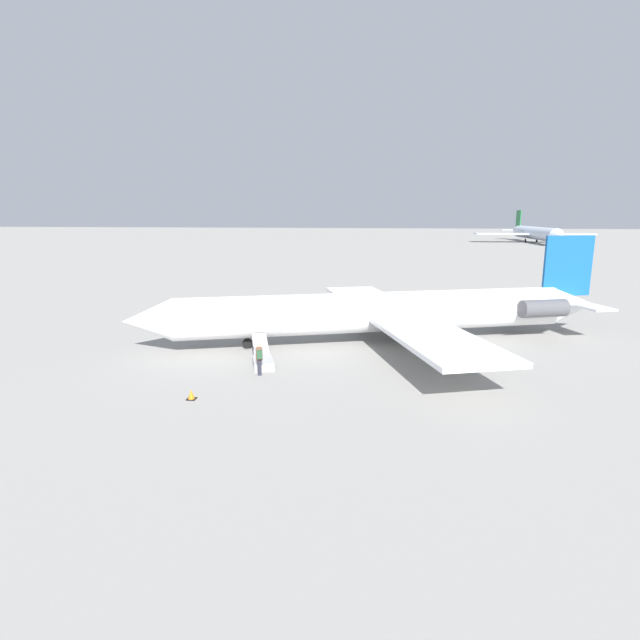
{
  "coord_description": "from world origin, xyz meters",
  "views": [
    {
      "loc": [
        -1.05,
        32.8,
        8.41
      ],
      "look_at": [
        3.43,
        2.09,
        1.86
      ],
      "focal_mm": 28.0,
      "sensor_mm": 36.0,
      "label": 1
    }
  ],
  "objects_px": {
    "airplane_main": "(390,311)",
    "airplane_far_center": "(535,233)",
    "passenger": "(259,357)",
    "boarding_stairs": "(262,359)"
  },
  "relations": [
    {
      "from": "airplane_far_center",
      "to": "airplane_main",
      "type": "bearing_deg",
      "value": -20.02
    },
    {
      "from": "airplane_far_center",
      "to": "boarding_stairs",
      "type": "bearing_deg",
      "value": -21.84
    },
    {
      "from": "airplane_main",
      "to": "passenger",
      "type": "bearing_deg",
      "value": 31.55
    },
    {
      "from": "airplane_main",
      "to": "airplane_far_center",
      "type": "bearing_deg",
      "value": -127.57
    },
    {
      "from": "boarding_stairs",
      "to": "passenger",
      "type": "height_order",
      "value": "passenger"
    },
    {
      "from": "airplane_far_center",
      "to": "boarding_stairs",
      "type": "height_order",
      "value": "airplane_far_center"
    },
    {
      "from": "airplane_main",
      "to": "airplane_far_center",
      "type": "height_order",
      "value": "airplane_far_center"
    },
    {
      "from": "airplane_main",
      "to": "passenger",
      "type": "height_order",
      "value": "airplane_main"
    },
    {
      "from": "passenger",
      "to": "airplane_main",
      "type": "bearing_deg",
      "value": -58.45
    },
    {
      "from": "airplane_main",
      "to": "boarding_stairs",
      "type": "distance_m",
      "value": 9.81
    }
  ]
}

